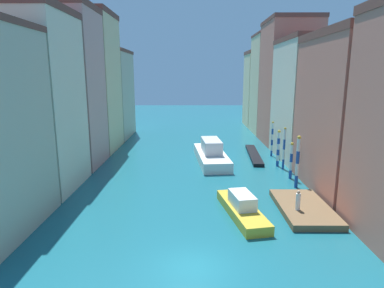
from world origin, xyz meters
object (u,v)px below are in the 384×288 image
(person_on_dock, at_px, (298,201))
(mooring_pole_2, at_px, (284,148))
(mooring_pole_0, at_px, (298,161))
(vaporetto_white, at_px, (211,154))
(mooring_pole_1, at_px, (291,160))
(mooring_pole_4, at_px, (272,138))
(waterfront_dock, at_px, (304,208))
(mooring_pole_3, at_px, (278,148))
(motorboat_0, at_px, (242,208))
(gondola_black, at_px, (254,155))

(person_on_dock, relative_size, mooring_pole_2, 0.32)
(mooring_pole_0, height_order, vaporetto_white, mooring_pole_0)
(mooring_pole_1, bearing_deg, mooring_pole_4, 88.46)
(waterfront_dock, distance_m, vaporetto_white, 16.71)
(mooring_pole_1, distance_m, vaporetto_white, 10.56)
(mooring_pole_3, bearing_deg, mooring_pole_2, -75.57)
(person_on_dock, height_order, mooring_pole_3, mooring_pole_3)
(person_on_dock, bearing_deg, mooring_pole_1, 77.04)
(mooring_pole_0, xyz_separation_m, mooring_pole_3, (0.10, 7.65, -0.37))
(person_on_dock, height_order, mooring_pole_1, mooring_pole_1)
(mooring_pole_0, height_order, mooring_pole_1, mooring_pole_0)
(motorboat_0, bearing_deg, mooring_pole_0, 46.21)
(mooring_pole_4, relative_size, gondola_black, 0.43)
(person_on_dock, xyz_separation_m, vaporetto_white, (-5.89, 16.20, -0.23))
(mooring_pole_0, distance_m, motorboat_0, 9.24)
(mooring_pole_0, bearing_deg, mooring_pole_1, 84.70)
(motorboat_0, bearing_deg, person_on_dock, -1.16)
(gondola_black, bearing_deg, motorboat_0, -102.93)
(mooring_pole_0, distance_m, mooring_pole_2, 6.39)
(mooring_pole_1, bearing_deg, motorboat_0, -124.73)
(waterfront_dock, bearing_deg, motorboat_0, -170.89)
(gondola_black, bearing_deg, mooring_pole_4, 3.83)
(waterfront_dock, xyz_separation_m, mooring_pole_2, (1.53, 12.06, 2.27))
(waterfront_dock, relative_size, mooring_pole_1, 1.88)
(mooring_pole_3, bearing_deg, gondola_black, 112.08)
(motorboat_0, bearing_deg, mooring_pole_3, 65.90)
(mooring_pole_2, distance_m, vaporetto_white, 8.97)
(gondola_black, bearing_deg, waterfront_dock, -87.59)
(waterfront_dock, height_order, mooring_pole_0, mooring_pole_0)
(person_on_dock, distance_m, mooring_pole_4, 19.45)
(person_on_dock, xyz_separation_m, mooring_pole_2, (2.34, 12.97, 1.28))
(waterfront_dock, bearing_deg, person_on_dock, -131.50)
(person_on_dock, distance_m, mooring_pole_0, 7.01)
(gondola_black, bearing_deg, person_on_dock, -90.12)
(waterfront_dock, bearing_deg, vaporetto_white, 113.65)
(mooring_pole_4, bearing_deg, gondola_black, -176.17)
(gondola_black, relative_size, motorboat_0, 1.40)
(mooring_pole_1, height_order, mooring_pole_4, mooring_pole_4)
(person_on_dock, height_order, gondola_black, person_on_dock)
(waterfront_dock, distance_m, mooring_pole_2, 12.36)
(mooring_pole_2, relative_size, vaporetto_white, 0.44)
(mooring_pole_0, bearing_deg, mooring_pole_2, 86.17)
(mooring_pole_4, xyz_separation_m, motorboat_0, (-6.77, -19.17, -1.80))
(mooring_pole_1, relative_size, motorboat_0, 0.50)
(mooring_pole_1, bearing_deg, person_on_dock, -102.96)
(person_on_dock, distance_m, vaporetto_white, 17.24)
(mooring_pole_3, relative_size, gondola_black, 0.40)
(mooring_pole_1, xyz_separation_m, gondola_black, (-2.14, 9.63, -1.80))
(gondola_black, bearing_deg, vaporetto_white, -153.96)
(mooring_pole_4, distance_m, gondola_black, 3.27)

